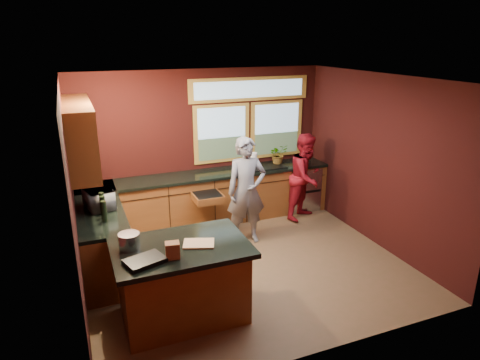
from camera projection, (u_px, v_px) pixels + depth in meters
floor at (246, 265)px, 6.34m from camera, size 4.50×4.50×0.00m
room_shell at (197, 146)px, 5.84m from camera, size 4.52×4.02×2.71m
back_counter at (220, 196)px, 7.75m from camera, size 4.50×0.64×0.93m
left_counter at (101, 234)px, 6.25m from camera, size 0.64×2.30×0.93m
island at (183, 281)px, 5.03m from camera, size 1.55×1.05×0.95m
person_grey at (246, 191)px, 6.82m from camera, size 0.68×0.49×1.75m
person_red at (306, 177)px, 7.77m from camera, size 0.97×0.91×1.59m
microwave at (99, 199)px, 5.96m from camera, size 0.44×0.56×0.28m
potted_plant at (278, 154)px, 8.01m from camera, size 0.34×0.29×0.38m
paper_towel at (254, 160)px, 7.80m from camera, size 0.12×0.12×0.28m
cutting_board at (199, 244)px, 4.91m from camera, size 0.41×0.35×0.02m
stock_pot at (129, 241)px, 4.79m from camera, size 0.24×0.24×0.18m
paper_bag at (173, 250)px, 4.58m from camera, size 0.17×0.14×0.18m
black_tray at (145, 261)px, 4.50m from camera, size 0.47×0.39×0.05m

